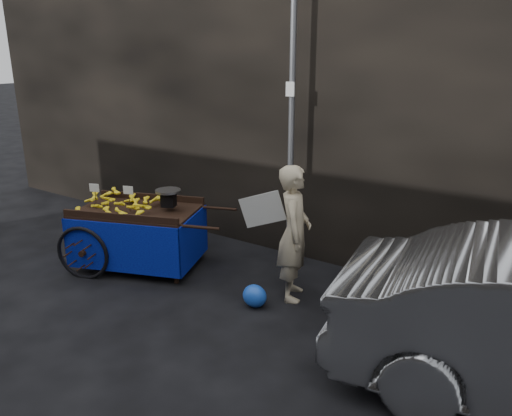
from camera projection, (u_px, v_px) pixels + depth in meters
The scene contains 6 objects.
ground at pixel (214, 292), 6.20m from camera, with size 80.00×80.00×0.00m, color black.
building_wall at pixel (343, 77), 7.27m from camera, with size 13.50×2.00×5.00m.
street_pole at pixel (292, 120), 6.45m from camera, with size 0.12×0.10×4.00m.
banana_cart at pixel (134, 215), 6.76m from camera, with size 2.40×1.69×1.20m.
vendor at pixel (294, 233), 5.86m from camera, with size 0.92×0.71×1.64m.
plastic_bag at pixel (255, 296), 5.82m from camera, with size 0.30×0.24×0.27m, color blue.
Camera 1 is at (3.57, -4.33, 2.88)m, focal length 35.00 mm.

